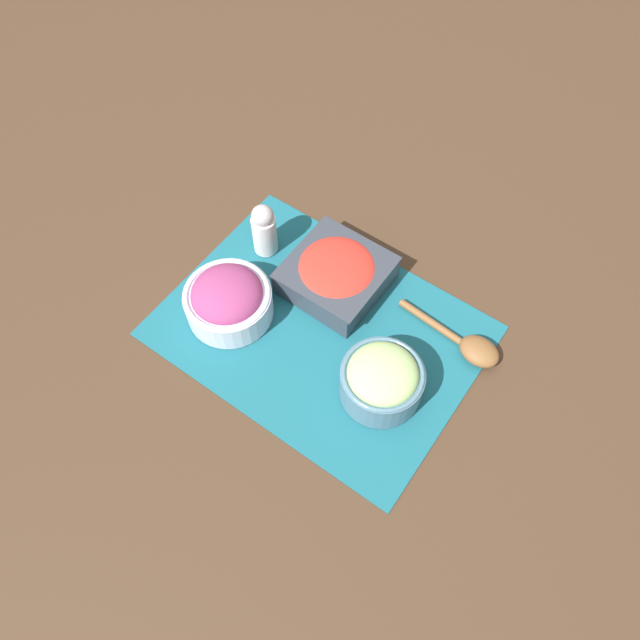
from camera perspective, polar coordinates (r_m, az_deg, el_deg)
The scene contains 7 objects.
ground_plane at distance 1.00m, azimuth 0.00°, elevation -1.01°, with size 3.00×3.00×0.00m, color #422D1E.
placemat at distance 1.00m, azimuth 0.00°, elevation -0.95°, with size 0.49×0.36×0.00m.
cucumber_bowl at distance 0.91m, azimuth 5.69°, elevation -5.38°, with size 0.12×0.12×0.08m.
onion_bowl at distance 0.99m, azimuth -8.40°, elevation 1.91°, with size 0.14×0.14×0.08m.
tomato_bowl at distance 1.02m, azimuth 1.50°, elevation 4.30°, with size 0.15×0.15×0.06m.
wooden_spoon at distance 0.99m, azimuth 13.64°, elevation -2.36°, with size 0.18×0.05×0.03m.
pepper_shaker at distance 1.05m, azimuth -5.14°, elevation 8.29°, with size 0.04×0.04×0.10m.
Camera 1 is at (-0.29, 0.41, 0.86)m, focal length 35.00 mm.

